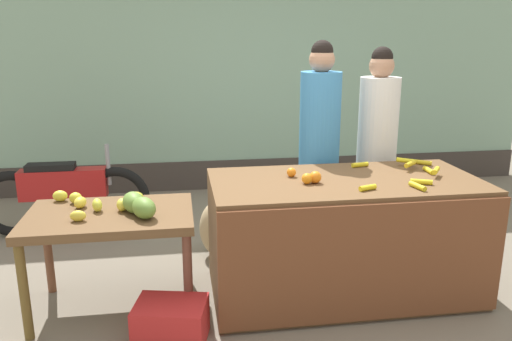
% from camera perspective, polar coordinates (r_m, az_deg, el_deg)
% --- Properties ---
extents(ground_plane, '(24.00, 24.00, 0.00)m').
position_cam_1_polar(ground_plane, '(3.93, 4.14, -13.56)').
color(ground_plane, '#756B5B').
extents(market_wall_back, '(7.34, 0.23, 2.83)m').
position_cam_1_polar(market_wall_back, '(6.33, -1.55, 10.49)').
color(market_wall_back, '#8CB299').
rests_on(market_wall_back, ground).
extents(fruit_stall_counter, '(1.93, 0.95, 0.87)m').
position_cam_1_polar(fruit_stall_counter, '(3.83, 9.77, -7.33)').
color(fruit_stall_counter, brown).
rests_on(fruit_stall_counter, ground).
extents(side_table_wooden, '(1.11, 0.73, 0.71)m').
position_cam_1_polar(side_table_wooden, '(3.62, -15.98, -5.85)').
color(side_table_wooden, brown).
rests_on(side_table_wooden, ground).
extents(banana_bunch_pile, '(0.81, 0.74, 0.07)m').
position_cam_1_polar(banana_bunch_pile, '(3.90, 16.67, -0.11)').
color(banana_bunch_pile, gold).
rests_on(banana_bunch_pile, fruit_stall_counter).
extents(orange_pile, '(0.21, 0.27, 0.08)m').
position_cam_1_polar(orange_pile, '(3.58, 5.72, -0.67)').
color(orange_pile, orange).
rests_on(orange_pile, fruit_stall_counter).
extents(mango_papaya_pile, '(0.79, 0.63, 0.14)m').
position_cam_1_polar(mango_papaya_pile, '(3.55, -14.71, -3.65)').
color(mango_papaya_pile, gold).
rests_on(mango_papaya_pile, side_table_wooden).
extents(vendor_woman_blue_shirt, '(0.34, 0.34, 1.84)m').
position_cam_1_polar(vendor_woman_blue_shirt, '(4.34, 7.06, 2.23)').
color(vendor_woman_blue_shirt, '#33333D').
rests_on(vendor_woman_blue_shirt, ground).
extents(vendor_woman_white_shirt, '(0.34, 0.34, 1.78)m').
position_cam_1_polar(vendor_woman_white_shirt, '(4.56, 13.33, 2.18)').
color(vendor_woman_white_shirt, '#33333D').
rests_on(vendor_woman_white_shirt, ground).
extents(parked_motorcycle, '(1.60, 0.18, 0.88)m').
position_cam_1_polar(parked_motorcycle, '(5.20, -20.68, -2.48)').
color(parked_motorcycle, black).
rests_on(parked_motorcycle, ground).
extents(produce_crate, '(0.50, 0.41, 0.26)m').
position_cam_1_polar(produce_crate, '(3.37, -9.49, -16.40)').
color(produce_crate, red).
rests_on(produce_crate, ground).
extents(produce_sack, '(0.43, 0.39, 0.51)m').
position_cam_1_polar(produce_sack, '(4.44, -4.04, -6.49)').
color(produce_sack, tan).
rests_on(produce_sack, ground).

